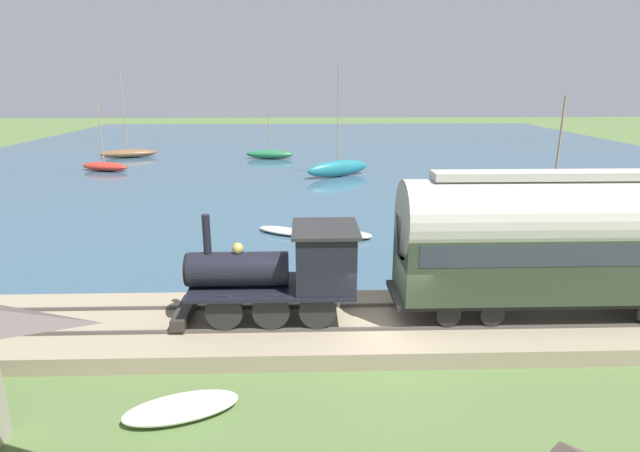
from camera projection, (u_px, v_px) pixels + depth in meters
ground_plane at (385, 344)px, 15.63m from camera, size 200.00×200.00×0.00m
harbor_water at (326, 153)px, 57.17m from camera, size 80.00×80.00×0.01m
rail_embankment at (381, 325)px, 16.28m from camera, size 4.49×56.00×0.65m
steam_locomotive at (288, 267)px, 15.61m from camera, size 2.29×5.74×3.40m
passenger_coach at (566, 238)px, 15.62m from camera, size 2.49×10.89×4.67m
sailboat_red at (105, 166)px, 45.48m from camera, size 2.73×4.88×6.20m
sailboat_gray at (547, 239)px, 23.53m from camera, size 3.14×3.99×7.32m
sailboat_green at (270, 154)px, 52.58m from camera, size 1.99×5.12×5.74m
sailboat_teal at (338, 168)px, 42.74m from camera, size 4.04×5.82×9.08m
sailboat_brown at (129, 153)px, 53.45m from camera, size 3.15×6.05×9.28m
rowboat_near_shore at (355, 235)px, 26.10m from camera, size 1.51×2.06×0.33m
rowboat_off_pier at (459, 275)px, 20.50m from camera, size 2.45×2.54×0.52m
rowboat_far_out at (283, 231)px, 26.83m from camera, size 2.26×3.03×0.33m
beached_dinghy at (182, 408)px, 12.24m from camera, size 1.88×3.00×0.44m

